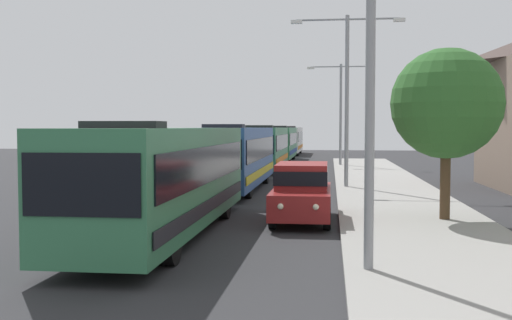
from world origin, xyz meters
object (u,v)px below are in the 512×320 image
(bus_middle, at_px, (265,147))
(streetlamp_far, at_px, (341,103))
(bus_rear, at_px, (289,140))
(bus_fourth_in_line, at_px, (280,142))
(bus_second_in_line, at_px, (236,155))
(streetlamp_mid, at_px, (347,83))
(box_truck_oncoming, at_px, (267,138))
(roadside_tree, at_px, (446,104))
(bus_lead, at_px, (166,176))
(white_suv, at_px, (302,190))
(streetlamp_near, at_px, (371,24))

(bus_middle, xyz_separation_m, streetlamp_far, (5.40, 5.41, 3.26))
(bus_rear, bearing_deg, bus_fourth_in_line, -90.00)
(bus_second_in_line, bearing_deg, streetlamp_mid, 7.74)
(bus_second_in_line, xyz_separation_m, box_truck_oncoming, (-3.30, 46.50, 0.01))
(bus_second_in_line, height_order, streetlamp_far, streetlamp_far)
(streetlamp_far, bearing_deg, bus_rear, 104.54)
(bus_second_in_line, distance_m, roadside_tree, 13.02)
(bus_middle, xyz_separation_m, box_truck_oncoming, (-3.30, 33.30, 0.01))
(bus_second_in_line, height_order, roadside_tree, roadside_tree)
(bus_lead, distance_m, roadside_tree, 9.07)
(bus_lead, bearing_deg, bus_rear, 90.00)
(bus_fourth_in_line, xyz_separation_m, streetlamp_far, (5.40, -7.40, 3.26))
(bus_rear, xyz_separation_m, white_suv, (3.70, -49.40, -0.66))
(bus_lead, xyz_separation_m, roadside_tree, (8.24, 3.14, 2.12))
(bus_lead, height_order, bus_second_in_line, same)
(bus_middle, bearing_deg, white_suv, -80.93)
(bus_lead, distance_m, streetlamp_far, 32.23)
(bus_middle, height_order, streetlamp_near, streetlamp_near)
(streetlamp_near, xyz_separation_m, streetlamp_mid, (-0.00, 17.88, 0.09))
(bus_second_in_line, bearing_deg, bus_fourth_in_line, 90.00)
(bus_rear, xyz_separation_m, box_truck_oncoming, (-3.30, 7.08, 0.01))
(bus_fourth_in_line, xyz_separation_m, roadside_tree, (8.24, -35.88, 2.12))
(bus_second_in_line, relative_size, bus_rear, 1.11)
(box_truck_oncoming, relative_size, streetlamp_near, 0.89)
(streetlamp_near, relative_size, roadside_tree, 1.50)
(bus_second_in_line, relative_size, streetlamp_far, 1.55)
(bus_second_in_line, bearing_deg, bus_rear, 90.00)
(streetlamp_mid, relative_size, streetlamp_far, 1.07)
(bus_middle, distance_m, bus_rear, 26.22)
(bus_middle, relative_size, streetlamp_mid, 1.31)
(bus_lead, xyz_separation_m, bus_fourth_in_line, (-0.00, 39.01, -0.00))
(streetlamp_near, bearing_deg, bus_second_in_line, 107.47)
(bus_rear, relative_size, roadside_tree, 2.01)
(bus_rear, bearing_deg, bus_lead, -90.00)
(bus_fourth_in_line, height_order, white_suv, bus_fourth_in_line)
(streetlamp_far, bearing_deg, bus_middle, -134.92)
(white_suv, distance_m, streetlamp_mid, 11.64)
(box_truck_oncoming, distance_m, roadside_tree, 57.57)
(bus_fourth_in_line, height_order, streetlamp_mid, streetlamp_mid)
(streetlamp_mid, distance_m, roadside_tree, 11.06)
(bus_rear, bearing_deg, white_suv, -85.72)
(bus_second_in_line, bearing_deg, roadside_tree, -50.11)
(bus_lead, distance_m, streetlamp_near, 7.65)
(bus_fourth_in_line, relative_size, bus_rear, 1.02)
(streetlamp_near, relative_size, streetlamp_far, 1.04)
(bus_middle, distance_m, roadside_tree, 24.58)
(bus_middle, height_order, bus_rear, same)
(box_truck_oncoming, bearing_deg, bus_lead, -86.82)
(bus_fourth_in_line, xyz_separation_m, streetlamp_near, (5.40, -43.17, 3.48))
(streetlamp_near, bearing_deg, bus_middle, 100.09)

